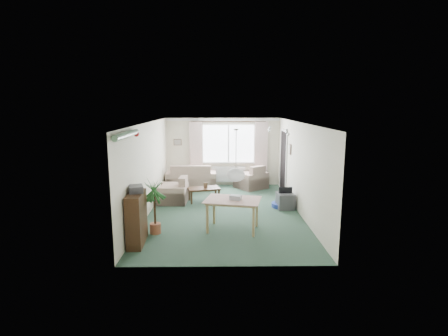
{
  "coord_description": "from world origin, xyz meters",
  "views": [
    {
      "loc": [
        -0.13,
        -9.08,
        2.85
      ],
      "look_at": [
        0.0,
        0.3,
        1.15
      ],
      "focal_mm": 28.0,
      "sensor_mm": 36.0,
      "label": 1
    }
  ],
  "objects_px": {
    "coffee_table": "(204,194)",
    "bookshelf": "(137,219)",
    "sofa": "(191,176)",
    "pet_bed": "(282,205)",
    "tv_cube": "(285,201)",
    "dining_table": "(233,215)",
    "houseplant": "(155,207)",
    "armchair_corner": "(251,176)",
    "armchair_left": "(173,190)"
  },
  "relations": [
    {
      "from": "tv_cube",
      "to": "houseplant",
      "type": "bearing_deg",
      "value": -154.71
    },
    {
      "from": "dining_table",
      "to": "pet_bed",
      "type": "distance_m",
      "value": 2.36
    },
    {
      "from": "coffee_table",
      "to": "dining_table",
      "type": "distance_m",
      "value": 2.57
    },
    {
      "from": "dining_table",
      "to": "houseplant",
      "type": "bearing_deg",
      "value": -173.74
    },
    {
      "from": "pet_bed",
      "to": "dining_table",
      "type": "bearing_deg",
      "value": -128.97
    },
    {
      "from": "tv_cube",
      "to": "bookshelf",
      "type": "bearing_deg",
      "value": -149.72
    },
    {
      "from": "dining_table",
      "to": "pet_bed",
      "type": "xyz_separation_m",
      "value": [
        1.47,
        1.82,
        -0.3
      ]
    },
    {
      "from": "coffee_table",
      "to": "tv_cube",
      "type": "height_order",
      "value": "tv_cube"
    },
    {
      "from": "coffee_table",
      "to": "sofa",
      "type": "bearing_deg",
      "value": 106.71
    },
    {
      "from": "coffee_table",
      "to": "tv_cube",
      "type": "distance_m",
      "value": 2.42
    },
    {
      "from": "armchair_corner",
      "to": "bookshelf",
      "type": "relative_size",
      "value": 0.84
    },
    {
      "from": "armchair_left",
      "to": "tv_cube",
      "type": "xyz_separation_m",
      "value": [
        3.2,
        -0.67,
        -0.16
      ]
    },
    {
      "from": "bookshelf",
      "to": "pet_bed",
      "type": "height_order",
      "value": "bookshelf"
    },
    {
      "from": "armchair_corner",
      "to": "tv_cube",
      "type": "distance_m",
      "value": 2.56
    },
    {
      "from": "coffee_table",
      "to": "houseplant",
      "type": "relative_size",
      "value": 0.74
    },
    {
      "from": "sofa",
      "to": "pet_bed",
      "type": "distance_m",
      "value": 3.62
    },
    {
      "from": "dining_table",
      "to": "armchair_corner",
      "type": "bearing_deg",
      "value": 79.09
    },
    {
      "from": "pet_bed",
      "to": "tv_cube",
      "type": "bearing_deg",
      "value": -72.15
    },
    {
      "from": "armchair_left",
      "to": "houseplant",
      "type": "distance_m",
      "value": 2.54
    },
    {
      "from": "armchair_corner",
      "to": "dining_table",
      "type": "distance_m",
      "value": 4.19
    },
    {
      "from": "armchair_corner",
      "to": "tv_cube",
      "type": "bearing_deg",
      "value": 71.89
    },
    {
      "from": "sofa",
      "to": "bookshelf",
      "type": "xyz_separation_m",
      "value": [
        -0.74,
        -4.92,
        0.12
      ]
    },
    {
      "from": "coffee_table",
      "to": "pet_bed",
      "type": "distance_m",
      "value": 2.33
    },
    {
      "from": "sofa",
      "to": "bookshelf",
      "type": "distance_m",
      "value": 4.97
    },
    {
      "from": "sofa",
      "to": "pet_bed",
      "type": "height_order",
      "value": "sofa"
    },
    {
      "from": "dining_table",
      "to": "bookshelf",
      "type": "bearing_deg",
      "value": -159.0
    },
    {
      "from": "coffee_table",
      "to": "tv_cube",
      "type": "bearing_deg",
      "value": -18.87
    },
    {
      "from": "sofa",
      "to": "pet_bed",
      "type": "relative_size",
      "value": 2.83
    },
    {
      "from": "pet_bed",
      "to": "bookshelf",
      "type": "bearing_deg",
      "value": -143.37
    },
    {
      "from": "armchair_left",
      "to": "houseplant",
      "type": "height_order",
      "value": "houseplant"
    },
    {
      "from": "coffee_table",
      "to": "dining_table",
      "type": "relative_size",
      "value": 0.81
    },
    {
      "from": "dining_table",
      "to": "tv_cube",
      "type": "bearing_deg",
      "value": 47.56
    },
    {
      "from": "tv_cube",
      "to": "coffee_table",
      "type": "bearing_deg",
      "value": 156.84
    },
    {
      "from": "coffee_table",
      "to": "houseplant",
      "type": "bearing_deg",
      "value": -110.34
    },
    {
      "from": "armchair_left",
      "to": "pet_bed",
      "type": "height_order",
      "value": "armchair_left"
    },
    {
      "from": "bookshelf",
      "to": "tv_cube",
      "type": "height_order",
      "value": "bookshelf"
    },
    {
      "from": "armchair_corner",
      "to": "houseplant",
      "type": "bearing_deg",
      "value": 24.8
    },
    {
      "from": "sofa",
      "to": "armchair_left",
      "type": "relative_size",
      "value": 1.97
    },
    {
      "from": "coffee_table",
      "to": "armchair_left",
      "type": "bearing_deg",
      "value": -173.11
    },
    {
      "from": "sofa",
      "to": "houseplant",
      "type": "xyz_separation_m",
      "value": [
        -0.47,
        -4.33,
        0.2
      ]
    },
    {
      "from": "armchair_corner",
      "to": "coffee_table",
      "type": "bearing_deg",
      "value": 12.2
    },
    {
      "from": "coffee_table",
      "to": "pet_bed",
      "type": "xyz_separation_m",
      "value": [
        2.24,
        -0.63,
        -0.15
      ]
    },
    {
      "from": "tv_cube",
      "to": "pet_bed",
      "type": "distance_m",
      "value": 0.23
    },
    {
      "from": "sofa",
      "to": "houseplant",
      "type": "relative_size",
      "value": 1.37
    },
    {
      "from": "coffee_table",
      "to": "houseplant",
      "type": "xyz_separation_m",
      "value": [
        -0.98,
        -2.64,
        0.41
      ]
    },
    {
      "from": "bookshelf",
      "to": "pet_bed",
      "type": "xyz_separation_m",
      "value": [
        3.49,
        2.59,
        -0.48
      ]
    },
    {
      "from": "sofa",
      "to": "pet_bed",
      "type": "bearing_deg",
      "value": 137.97
    },
    {
      "from": "coffee_table",
      "to": "bookshelf",
      "type": "xyz_separation_m",
      "value": [
        -1.25,
        -3.22,
        0.33
      ]
    },
    {
      "from": "coffee_table",
      "to": "bookshelf",
      "type": "distance_m",
      "value": 3.47
    },
    {
      "from": "bookshelf",
      "to": "houseplant",
      "type": "bearing_deg",
      "value": 62.79
    }
  ]
}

